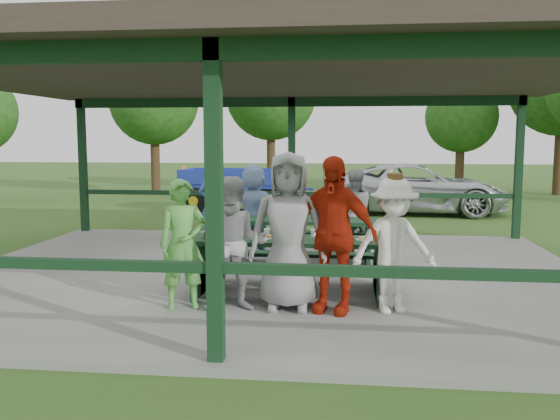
# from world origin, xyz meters

# --- Properties ---
(ground) EXTENTS (90.00, 90.00, 0.00)m
(ground) POSITION_xyz_m (0.00, 0.00, 0.00)
(ground) COLOR #2C591B
(ground) RESTS_ON ground
(concrete_slab) EXTENTS (10.00, 8.00, 0.10)m
(concrete_slab) POSITION_xyz_m (0.00, 0.00, 0.05)
(concrete_slab) COLOR slate
(concrete_slab) RESTS_ON ground
(pavilion_structure) EXTENTS (10.60, 8.60, 3.24)m
(pavilion_structure) POSITION_xyz_m (0.00, 0.00, 3.17)
(pavilion_structure) COLOR black
(pavilion_structure) RESTS_ON concrete_slab
(picnic_table_near) EXTENTS (2.75, 1.39, 0.75)m
(picnic_table_near) POSITION_xyz_m (0.45, -1.20, 0.58)
(picnic_table_near) COLOR black
(picnic_table_near) RESTS_ON concrete_slab
(picnic_table_far) EXTENTS (2.64, 1.39, 0.75)m
(picnic_table_far) POSITION_xyz_m (0.43, 0.80, 0.58)
(picnic_table_far) COLOR black
(picnic_table_far) RESTS_ON concrete_slab
(table_setting) EXTENTS (2.28, 0.45, 0.10)m
(table_setting) POSITION_xyz_m (0.45, -1.15, 0.88)
(table_setting) COLOR white
(table_setting) RESTS_ON picnic_table_near
(contestant_green) EXTENTS (0.69, 0.56, 1.62)m
(contestant_green) POSITION_xyz_m (-0.79, -2.12, 0.91)
(contestant_green) COLOR #50A340
(contestant_green) RESTS_ON concrete_slab
(contestant_grey_left) EXTENTS (0.89, 0.75, 1.65)m
(contestant_grey_left) POSITION_xyz_m (-0.13, -2.14, 0.93)
(contestant_grey_left) COLOR #979699
(contestant_grey_left) RESTS_ON concrete_slab
(contestant_grey_mid) EXTENTS (0.98, 0.67, 1.95)m
(contestant_grey_mid) POSITION_xyz_m (0.51, -2.00, 1.08)
(contestant_grey_mid) COLOR gray
(contestant_grey_mid) RESTS_ON concrete_slab
(contestant_red) EXTENTS (1.20, 0.77, 1.91)m
(contestant_red) POSITION_xyz_m (1.05, -2.05, 1.05)
(contestant_red) COLOR #A71F0B
(contestant_red) RESTS_ON concrete_slab
(contestant_white_fedora) EXTENTS (1.19, 0.87, 1.70)m
(contestant_white_fedora) POSITION_xyz_m (1.79, -1.99, 0.93)
(contestant_white_fedora) COLOR white
(contestant_white_fedora) RESTS_ON concrete_slab
(spectator_lblue) EXTENTS (1.61, 0.87, 1.65)m
(spectator_lblue) POSITION_xyz_m (-0.49, 1.62, 0.93)
(spectator_lblue) COLOR #87A4D1
(spectator_lblue) RESTS_ON concrete_slab
(spectator_blue) EXTENTS (0.61, 0.41, 1.64)m
(spectator_blue) POSITION_xyz_m (-1.40, 2.23, 0.92)
(spectator_blue) COLOR #3A5397
(spectator_blue) RESTS_ON concrete_slab
(spectator_grey) EXTENTS (0.90, 0.79, 1.57)m
(spectator_grey) POSITION_xyz_m (1.33, 1.52, 0.88)
(spectator_grey) COLOR gray
(spectator_grey) RESTS_ON concrete_slab
(pickup_truck) EXTENTS (5.42, 2.67, 1.48)m
(pickup_truck) POSITION_xyz_m (3.27, 8.75, 0.74)
(pickup_truck) COLOR silver
(pickup_truck) RESTS_ON ground
(farm_trailer) EXTENTS (4.01, 1.93, 1.40)m
(farm_trailer) POSITION_xyz_m (-2.27, 8.51, 0.69)
(farm_trailer) COLOR navy
(farm_trailer) RESTS_ON ground
(tree_far_left) EXTENTS (3.51, 3.51, 5.48)m
(tree_far_left) POSITION_xyz_m (-6.42, 13.80, 3.71)
(tree_far_left) COLOR #372416
(tree_far_left) RESTS_ON ground
(tree_left) EXTENTS (3.81, 3.81, 5.95)m
(tree_left) POSITION_xyz_m (-2.05, 16.05, 4.03)
(tree_left) COLOR #372416
(tree_left) RESTS_ON ground
(tree_mid) EXTENTS (2.93, 2.93, 4.58)m
(tree_mid) POSITION_xyz_m (5.81, 16.03, 3.09)
(tree_mid) COLOR #372416
(tree_mid) RESTS_ON ground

